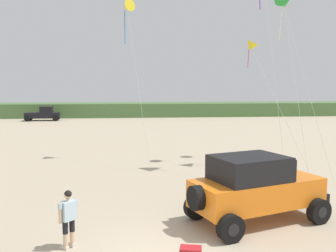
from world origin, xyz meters
TOP-DOWN VIEW (x-y plane):
  - dune_ridge at (-0.16, 49.25)m, footprint 90.00×7.86m
  - jeep at (3.19, 1.99)m, footprint 5.01×3.63m
  - person_watching at (-2.68, 0.57)m, footprint 0.48×0.47m
  - distant_pickup at (-13.03, 41.98)m, footprint 4.72×2.66m
  - kite_pink_ribbon at (-1.08, 13.51)m, footprint 1.71×4.91m
  - kite_orange_streamer at (6.65, 12.96)m, footprint 1.83×6.41m
  - kite_blue_swept at (7.61, 10.39)m, footprint 1.41×5.42m

SIDE VIEW (x-z plane):
  - person_watching at x=-2.68m, z-range 0.10..1.77m
  - distant_pickup at x=-13.03m, z-range -0.05..1.93m
  - dune_ridge at x=-0.16m, z-range 0.00..2.13m
  - jeep at x=3.19m, z-range 0.07..2.33m
  - kite_orange_streamer at x=6.65m, z-range 3.34..10.78m
  - kite_blue_swept at x=7.61m, z-range 4.31..14.06m
  - kite_pink_ribbon at x=-1.08m, z-range 4.51..14.39m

